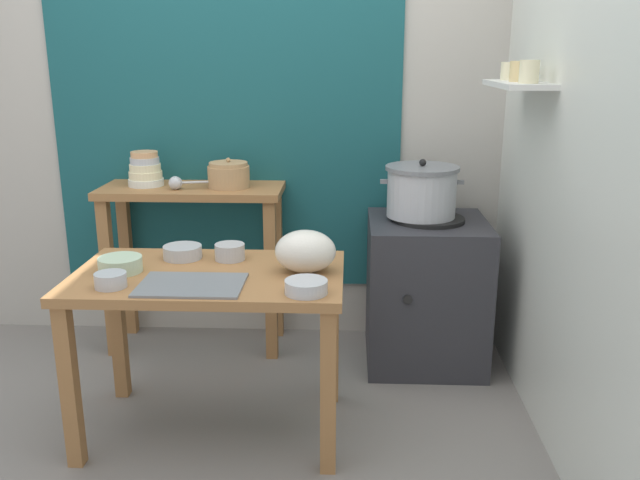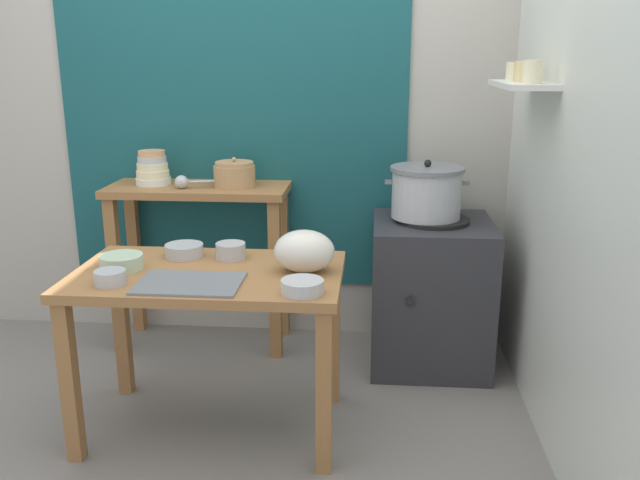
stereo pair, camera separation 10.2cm
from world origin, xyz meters
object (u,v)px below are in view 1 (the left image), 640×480
prep_table (210,298)px  steamer_pot (422,191)px  bowl_stack_enamel (145,170)px  prep_bowl_0 (183,251)px  clay_pot (229,175)px  prep_bowl_4 (306,286)px  prep_bowl_2 (230,251)px  prep_bowl_3 (111,279)px  ladle (178,183)px  prep_bowl_1 (120,264)px  plastic_bag (305,251)px  serving_tray (191,285)px  stove_block (425,291)px  back_shelf_table (194,227)px

prep_table → steamer_pot: size_ratio=2.63×
bowl_stack_enamel → prep_bowl_0: bowl_stack_enamel is taller
clay_pot → prep_bowl_4: 1.22m
prep_bowl_2 → prep_bowl_3: bearing=-136.6°
ladle → prep_bowl_0: ladle is taller
prep_bowl_1 → prep_table: bearing=1.3°
plastic_bag → prep_bowl_4: size_ratio=1.54×
ladle → steamer_pot: bearing=-1.5°
ladle → serving_tray: bearing=-73.6°
stove_block → steamer_pot: size_ratio=1.87×
serving_tray → prep_bowl_3: bearing=-175.4°
steamer_pot → serving_tray: (-0.97, -0.93, -0.19)m
ladle → prep_bowl_2: ladle is taller
stove_block → ladle: 1.40m
stove_block → serving_tray: (-1.01, -0.91, 0.34)m
prep_bowl_0 → back_shelf_table: bearing=99.3°
prep_table → prep_bowl_4: 0.49m
prep_bowl_3 → ladle: bearing=88.9°
clay_pot → ladle: bearing=-163.2°
steamer_pot → prep_bowl_4: 1.13m
ladle → prep_bowl_3: ladle is taller
clay_pot → prep_bowl_0: 0.73m
plastic_bag → prep_bowl_1: bearing=-177.6°
prep_bowl_0 → serving_tray: bearing=-71.3°
stove_block → prep_bowl_2: size_ratio=6.05×
clay_pot → serving_tray: (0.03, -1.04, -0.24)m
back_shelf_table → prep_bowl_3: size_ratio=7.94×
plastic_bag → back_shelf_table: bearing=127.8°
ladle → prep_bowl_3: size_ratio=2.24×
bowl_stack_enamel → plastic_bag: size_ratio=0.75×
stove_block → prep_bowl_2: bearing=-148.3°
prep_bowl_0 → bowl_stack_enamel: bearing=116.9°
prep_bowl_0 → prep_bowl_4: size_ratio=1.04×
clay_pot → ladle: (-0.25, -0.08, -0.03)m
prep_bowl_0 → prep_bowl_3: (-0.18, -0.38, 0.00)m
prep_table → clay_pot: size_ratio=5.04×
prep_table → plastic_bag: (0.40, 0.02, 0.20)m
prep_table → clay_pot: 0.95m
prep_bowl_4 → back_shelf_table: bearing=121.6°
prep_table → bowl_stack_enamel: 1.10m
prep_bowl_2 → ladle: bearing=121.1°
steamer_pot → serving_tray: size_ratio=1.05×
back_shelf_table → prep_bowl_0: size_ratio=5.75×
clay_pot → bowl_stack_enamel: (-0.45, 0.02, 0.02)m
back_shelf_table → bowl_stack_enamel: (-0.25, 0.02, 0.30)m
stove_block → prep_bowl_0: (-1.13, -0.56, 0.37)m
bowl_stack_enamel → prep_bowl_4: bearing=-50.5°
prep_table → serving_tray: (-0.03, -0.17, 0.12)m
prep_bowl_0 → prep_bowl_3: bearing=-115.7°
back_shelf_table → prep_bowl_4: back_shelf_table is taller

